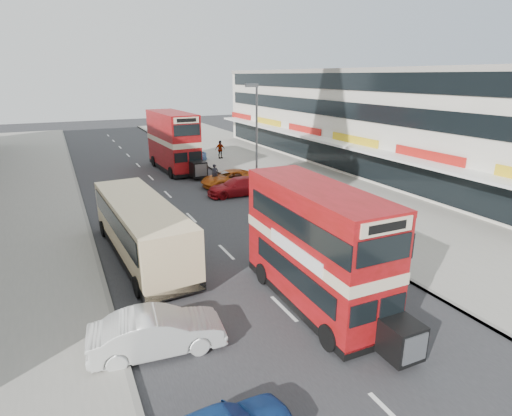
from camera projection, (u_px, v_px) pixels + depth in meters
ground at (312, 336)px, 14.38m from camera, size 160.00×160.00×0.00m
road_surface at (168, 194)px, 31.50m from camera, size 12.00×90.00×0.01m
pavement_right at (302, 177)px, 36.46m from camera, size 12.00×90.00×0.15m
kerb_left at (82, 204)px, 28.95m from camera, size 0.20×90.00×0.16m
kerb_right at (241, 185)px, 34.01m from camera, size 0.20×90.00×0.16m
commercial_row at (362, 118)px, 40.05m from camera, size 9.90×46.20×9.30m
street_lamp at (256, 130)px, 31.03m from camera, size 1.00×0.20×8.12m
bus_main at (316, 247)px, 15.72m from camera, size 2.49×8.51×4.67m
bus_second at (173, 141)px, 38.68m from camera, size 3.03×9.64×5.28m
coach at (141, 227)px, 20.24m from camera, size 3.19×10.24×2.68m
car_left_front at (157, 332)px, 13.42m from camera, size 4.50×2.01×1.44m
car_right_a at (238, 186)px, 31.13m from camera, size 4.74×2.11×1.35m
car_right_b at (229, 178)px, 33.67m from camera, size 4.93×2.65×1.31m
car_right_c at (188, 156)px, 43.12m from camera, size 3.96×1.99×1.29m
pedestrian_near at (284, 182)px, 30.70m from camera, size 0.84×0.79×1.89m
pedestrian_far at (220, 149)px, 44.15m from camera, size 1.18×0.61×1.92m
cyclist at (215, 180)px, 33.42m from camera, size 0.79×1.76×1.88m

